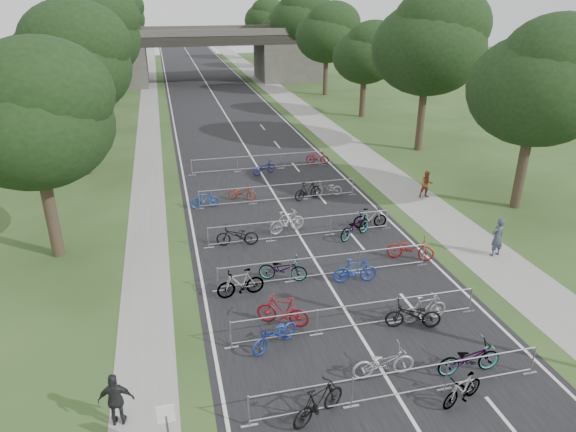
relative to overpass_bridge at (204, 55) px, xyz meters
name	(u,v)px	position (x,y,z in m)	size (l,w,h in m)	color
road	(219,103)	(0.00, -15.00, -3.53)	(11.00, 140.00, 0.01)	black
sidewalk_right	(288,100)	(8.00, -15.00, -3.53)	(3.00, 140.00, 0.01)	gray
sidewalk_left	(149,106)	(-7.50, -15.00, -3.53)	(2.00, 140.00, 0.01)	gray
lane_markings	(219,103)	(0.00, -15.00, -3.53)	(0.12, 140.00, 0.00)	silver
overpass_bridge	(204,55)	(0.00, 0.00, 0.00)	(31.00, 8.00, 7.05)	#45423E
park_sign	(167,423)	(-6.80, -62.00, -2.27)	(0.45, 0.06, 1.83)	#4C4C51
tree_left_0	(34,118)	(-11.39, -49.07, 2.96)	(6.72, 6.72, 10.25)	#33261C
tree_right_0	(541,84)	(13.11, -49.07, 3.39)	(7.17, 7.17, 10.93)	#33261C
tree_left_1	(71,63)	(-11.39, -37.07, 3.77)	(7.56, 7.56, 11.53)	#33261C
tree_right_1	(431,44)	(13.11, -37.07, 4.37)	(8.18, 8.18, 12.47)	#33261C
tree_left_2	(89,34)	(-11.39, -25.07, 4.58)	(8.40, 8.40, 12.81)	#33261C
tree_right_2	(366,54)	(13.11, -25.07, 2.41)	(6.16, 6.16, 9.39)	#33261C
tree_left_3	(104,42)	(-11.39, -13.07, 2.96)	(6.72, 6.72, 10.25)	#33261C
tree_right_3	(328,34)	(13.11, -13.07, 3.39)	(7.17, 7.17, 10.93)	#33261C
tree_left_4	(111,27)	(-11.39, -1.07, 3.77)	(7.56, 7.56, 11.53)	#33261C
tree_right_4	(301,20)	(13.11, -1.07, 4.37)	(8.18, 8.18, 12.47)	#33261C
tree_left_5	(116,16)	(-11.39, 10.93, 4.58)	(8.40, 8.40, 12.81)	#33261C
tree_right_5	(280,29)	(13.11, 10.93, 2.41)	(6.16, 6.16, 9.39)	#33261C
tree_left_6	(121,23)	(-11.39, 22.93, 2.96)	(6.72, 6.72, 10.25)	#33261C
tree_right_6	(265,19)	(13.11, 22.93, 3.39)	(7.17, 7.17, 10.93)	#33261C
barrier_row_1	(400,384)	(0.00, -61.40, -2.99)	(9.70, 0.08, 1.10)	#ABAEB4
barrier_row_2	(357,316)	(0.00, -57.80, -2.99)	(9.70, 0.08, 1.10)	#ABAEB4
barrier_row_3	(325,266)	(0.00, -54.00, -2.99)	(9.70, 0.08, 1.10)	#ABAEB4
barrier_row_4	(301,228)	(0.00, -50.00, -2.99)	(9.70, 0.08, 1.10)	#ABAEB4
barrier_row_5	(279,193)	(0.00, -45.00, -2.99)	(9.70, 0.08, 1.10)	#ABAEB4
barrier_row_6	(259,163)	(0.00, -39.00, -2.99)	(9.70, 0.08, 1.10)	#ABAEB4
bike_4	(319,402)	(-2.61, -61.58, -2.95)	(0.55, 1.95, 1.17)	black
bike_5	(383,362)	(-0.09, -60.37, -2.99)	(0.72, 2.07, 1.09)	#A0A0A7
bike_6	(463,390)	(1.73, -62.01, -3.04)	(0.46, 1.64, 0.99)	#ABAEB4
bike_7	(469,358)	(2.64, -60.86, -2.97)	(0.75, 2.16, 1.13)	#ABAEB4
bike_8	(275,335)	(-3.12, -58.12, -3.01)	(0.70, 2.00, 1.05)	navy
bike_9	(283,311)	(-2.56, -56.89, -2.93)	(0.57, 2.01, 1.21)	maroon
bike_10	(413,315)	(2.02, -58.21, -3.00)	(0.71, 2.04, 1.07)	black
bike_11	(425,308)	(2.63, -57.93, -2.99)	(0.52, 1.82, 1.10)	gray
bike_12	(240,283)	(-3.76, -54.57, -2.95)	(0.55, 1.96, 1.18)	#ABAEB4
bike_13	(283,269)	(-1.81, -53.76, -2.99)	(0.72, 2.06, 1.08)	#ABAEB4
bike_14	(355,270)	(1.11, -54.66, -2.97)	(0.53, 1.88, 1.13)	#1C369E
bike_15	(411,248)	(4.30, -53.34, -2.97)	(0.74, 2.13, 1.12)	#A11917
bike_16	(237,236)	(-3.21, -50.06, -3.00)	(0.71, 2.03, 1.06)	black
bike_17	(287,222)	(-0.52, -49.20, -2.93)	(0.57, 2.00, 1.20)	#A1A2A9
bike_18	(355,227)	(2.64, -50.55, -2.97)	(0.75, 2.16, 1.13)	#ABAEB4
bike_19	(370,218)	(3.82, -49.65, -2.99)	(0.51, 1.80, 1.08)	#ABAEB4
bike_20	(205,200)	(-4.30, -44.89, -3.04)	(0.46, 1.64, 0.99)	#1C479A
bike_21	(242,193)	(-2.05, -44.20, -3.08)	(0.60, 1.71, 0.90)	maroon
bike_22	(308,191)	(1.74, -45.05, -2.98)	(0.52, 1.86, 1.12)	black
bike_23	(328,189)	(3.07, -44.80, -3.07)	(0.61, 1.76, 0.92)	#A8AAB0
bike_26	(264,168)	(0.14, -39.93, -3.07)	(0.62, 1.77, 0.93)	navy
bike_27	(317,157)	(4.30, -38.63, -3.04)	(0.47, 1.65, 0.99)	maroon
pedestrian_a	(497,237)	(8.32, -53.96, -2.59)	(0.69, 0.45, 1.88)	#313949
pedestrian_b	(427,184)	(8.73, -46.41, -2.72)	(0.79, 0.62, 1.63)	brown
pedestrian_c	(116,400)	(-8.18, -60.40, -2.68)	(1.00, 0.42, 1.71)	black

